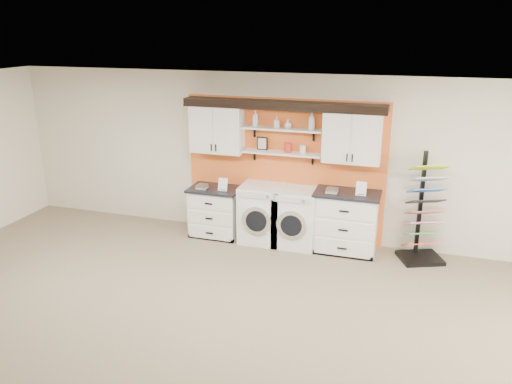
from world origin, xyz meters
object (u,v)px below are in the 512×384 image
(base_cabinet_right, at_px, (346,222))
(washer, at_px, (262,213))
(sample_rack, at_px, (423,227))
(dryer, at_px, (296,217))
(base_cabinet_left, at_px, (216,211))

(base_cabinet_right, relative_size, washer, 1.05)
(washer, relative_size, sample_rack, 0.58)
(dryer, bearing_deg, washer, 180.00)
(base_cabinet_right, distance_m, sample_rack, 1.18)
(dryer, bearing_deg, sample_rack, 1.08)
(sample_rack, bearing_deg, base_cabinet_right, 159.01)
(sample_rack, bearing_deg, base_cabinet_left, 157.91)
(base_cabinet_right, xyz_separation_m, sample_rack, (1.18, 0.03, 0.04))
(base_cabinet_right, height_order, dryer, base_cabinet_right)
(base_cabinet_right, relative_size, sample_rack, 0.60)
(dryer, distance_m, sample_rack, 2.00)
(base_cabinet_left, bearing_deg, sample_rack, 0.57)
(base_cabinet_left, relative_size, base_cabinet_right, 0.85)
(base_cabinet_right, height_order, sample_rack, sample_rack)
(base_cabinet_left, height_order, dryer, dryer)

